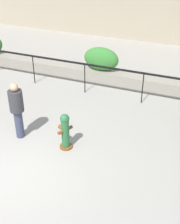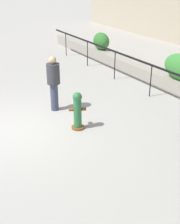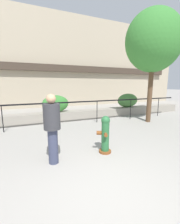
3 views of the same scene
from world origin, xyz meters
The scene contains 7 objects.
ground_plane centered at (0.00, 0.00, 0.00)m, with size 120.00×120.00×0.00m, color #9E9991.
planter_wall_low centered at (0.00, 6.00, 0.25)m, with size 18.00×0.70×0.50m, color gray.
fence_railing_segment centered at (0.00, 4.90, 1.02)m, with size 15.00×0.05×1.15m.
hedge_bush_0 centered at (-4.86, 6.00, 0.90)m, with size 0.98×0.66×0.80m, color #2D6B28.
hedge_bush_1 centered at (0.22, 6.00, 0.95)m, with size 1.38×0.66×0.90m, color #387F33.
fire_hydrant centered at (0.80, 1.60, 0.55)m, with size 0.48×0.47×1.08m.
pedestrian centered at (-0.67, 1.58, 0.99)m, with size 0.56×0.56×1.73m.
Camera 2 is at (7.62, -2.07, 4.12)m, focal length 50.00 mm.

